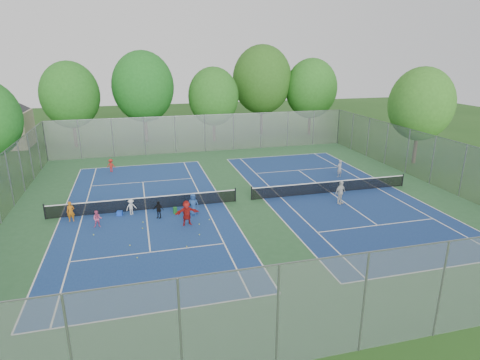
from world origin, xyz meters
name	(u,v)px	position (x,y,z in m)	size (l,w,h in m)	color
ground	(243,201)	(0.00, 0.00, 0.00)	(120.00, 120.00, 0.00)	#214A17
court_pad	(243,201)	(0.00, 0.00, 0.01)	(32.00, 32.00, 0.01)	#2B5C31
court_left	(146,210)	(-7.00, 0.00, 0.02)	(10.97, 23.77, 0.01)	navy
court_right	(330,193)	(7.00, 0.00, 0.02)	(10.97, 23.77, 0.01)	navy
net_left	(145,204)	(-7.00, 0.00, 0.46)	(12.87, 0.10, 0.91)	black
net_right	(331,187)	(7.00, 0.00, 0.46)	(12.87, 0.10, 0.91)	black
fence_north	(205,133)	(0.00, 16.00, 2.00)	(32.00, 0.10, 4.00)	gray
fence_south	(364,303)	(0.00, -16.00, 2.00)	(32.00, 0.10, 4.00)	gray
fence_east	(433,160)	(16.00, 0.00, 2.00)	(32.00, 0.10, 4.00)	gray
tree_nw	(70,95)	(-14.00, 22.00, 5.89)	(6.40, 6.40, 9.58)	#443326
tree_nl	(143,87)	(-6.00, 23.00, 6.54)	(7.20, 7.20, 10.69)	#443326
tree_nc	(213,97)	(2.00, 21.00, 5.39)	(6.00, 6.00, 8.85)	#443326
tree_nr	(262,80)	(9.00, 24.00, 7.04)	(7.60, 7.60, 11.42)	#443326
tree_ne	(311,88)	(15.00, 22.00, 5.97)	(6.60, 6.60, 9.77)	#443326
tree_side_e	(421,104)	(19.00, 6.00, 5.74)	(6.00, 6.00, 9.20)	#443326
ball_crate	(120,213)	(-8.71, -0.53, 0.15)	(0.34, 0.34, 0.29)	blue
ball_hopper	(175,211)	(-5.10, -1.23, 0.23)	(0.24, 0.24, 0.47)	#227C27
student_a	(71,212)	(-11.68, -0.79, 0.67)	(0.49, 0.32, 1.34)	#C66B12
student_b	(97,219)	(-9.97, -2.16, 0.55)	(0.53, 0.41, 1.09)	#D75385
student_c	(131,207)	(-7.94, -0.60, 0.55)	(0.71, 0.41, 1.10)	silver
student_d	(159,210)	(-6.21, -1.66, 0.59)	(0.69, 0.29, 1.17)	black
student_e	(193,204)	(-3.93, -1.67, 0.74)	(0.72, 0.47, 1.48)	navy
student_f	(187,213)	(-4.57, -3.22, 0.81)	(1.50, 0.48, 1.62)	#AD1D18
child_far_baseline	(111,165)	(-9.66, 10.33, 0.60)	(0.78, 0.45, 1.20)	#B42019
instructor	(339,168)	(9.63, 3.60, 0.77)	(0.56, 0.37, 1.54)	gray
teen_court_b	(340,193)	(6.53, -2.34, 0.86)	(1.01, 0.42, 1.72)	silver
tennis_ball_0	(187,247)	(-5.01, -6.29, 0.03)	(0.07, 0.07, 0.07)	#B4C32D
tennis_ball_1	(143,222)	(-7.25, -2.22, 0.03)	(0.07, 0.07, 0.07)	#B8DD33
tennis_ball_2	(143,229)	(-7.31, -3.17, 0.03)	(0.07, 0.07, 0.07)	#AAC62E
tennis_ball_3	(209,220)	(-3.07, -2.87, 0.03)	(0.07, 0.07, 0.07)	#D0DF33
tennis_ball_4	(96,223)	(-10.16, -1.51, 0.03)	(0.07, 0.07, 0.07)	yellow
tennis_ball_5	(199,235)	(-4.07, -4.96, 0.03)	(0.07, 0.07, 0.07)	#DDEA36
tennis_ball_6	(94,235)	(-10.16, -3.37, 0.03)	(0.07, 0.07, 0.07)	#C8EA36
tennis_ball_7	(199,224)	(-3.83, -3.43, 0.03)	(0.07, 0.07, 0.07)	#BBD331
tennis_ball_8	(130,246)	(-8.07, -5.33, 0.03)	(0.07, 0.07, 0.07)	yellow
tennis_ball_9	(137,258)	(-7.70, -6.90, 0.03)	(0.07, 0.07, 0.07)	#E3EE37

